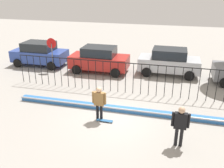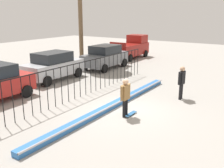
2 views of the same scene
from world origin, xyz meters
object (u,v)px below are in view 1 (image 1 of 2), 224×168
object	(u,v)px
parked_car_blue	(40,53)
stop_sign	(52,50)
skateboard	(105,121)
camera_operator	(180,123)
skateboarder	(99,101)
parked_car_red	(99,59)
parked_car_silver	(169,61)

from	to	relation	value
parked_car_blue	stop_sign	xyz separation A→B (m)	(1.66, -1.00, 0.64)
skateboard	camera_operator	world-z (taller)	camera_operator
skateboard	parked_car_blue	size ratio (longest dim) A/B	0.19
skateboarder	parked_car_blue	distance (m)	10.14
parked_car_blue	stop_sign	bearing A→B (deg)	-31.73
skateboard	parked_car_red	xyz separation A→B (m)	(-2.38, 6.94, 0.91)
skateboard	parked_car_blue	bearing A→B (deg)	132.52
parked_car_red	parked_car_silver	xyz separation A→B (m)	(5.04, 0.70, 0.00)
parked_car_blue	camera_operator	bearing A→B (deg)	-37.94
skateboarder	skateboard	world-z (taller)	skateboarder
skateboarder	parked_car_silver	size ratio (longest dim) A/B	0.40
skateboarder	parked_car_blue	size ratio (longest dim) A/B	0.40
parked_car_red	parked_car_silver	bearing A→B (deg)	3.75
parked_car_silver	skateboarder	bearing A→B (deg)	-111.87
skateboard	parked_car_silver	xyz separation A→B (m)	(2.66, 7.64, 0.91)
parked_car_blue	parked_car_red	world-z (taller)	same
skateboarder	skateboard	distance (m)	1.03
skateboarder	stop_sign	distance (m)	8.29
skateboard	camera_operator	size ratio (longest dim) A/B	0.45
parked_car_blue	parked_car_silver	size ratio (longest dim) A/B	1.00
skateboard	stop_sign	bearing A→B (deg)	129.59
skateboarder	parked_car_blue	xyz separation A→B (m)	(-7.19, 7.14, -0.07)
parked_car_blue	skateboarder	bearing A→B (deg)	-45.42
skateboard	skateboarder	bearing A→B (deg)	154.13
skateboarder	parked_car_red	size ratio (longest dim) A/B	0.40
camera_operator	parked_car_red	distance (m)	9.91
camera_operator	parked_car_blue	world-z (taller)	parked_car_blue
parked_car_blue	parked_car_silver	xyz separation A→B (m)	(10.15, 0.37, 0.00)
parked_car_silver	parked_car_red	bearing A→B (deg)	-172.49
parked_car_silver	stop_sign	bearing A→B (deg)	-171.21
parked_car_blue	parked_car_red	bearing A→B (deg)	-4.29
stop_sign	skateboarder	bearing A→B (deg)	-47.98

